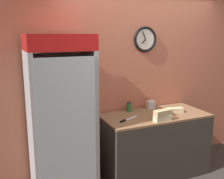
{
  "coord_description": "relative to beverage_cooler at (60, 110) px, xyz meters",
  "views": [
    {
      "loc": [
        -1.93,
        -2.06,
        1.99
      ],
      "look_at": [
        -0.65,
        0.91,
        1.29
      ],
      "focal_mm": 42.0,
      "sensor_mm": 36.0,
      "label": 1
    }
  ],
  "objects": [
    {
      "name": "sandwich_stack_bottom",
      "position": [
        1.24,
        -0.34,
        -0.16
      ],
      "size": [
        0.24,
        0.11,
        0.07
      ],
      "color": "beige",
      "rests_on": "prep_counter"
    },
    {
      "name": "sandwich_stack_middle",
      "position": [
        1.24,
        -0.34,
        -0.09
      ],
      "size": [
        0.24,
        0.12,
        0.07
      ],
      "color": "tan",
      "rests_on": "sandwich_stack_bottom"
    },
    {
      "name": "napkin_dispenser",
      "position": [
        1.4,
        0.21,
        -0.14
      ],
      "size": [
        0.11,
        0.09,
        0.12
      ],
      "color": "silver",
      "rests_on": "prep_counter"
    },
    {
      "name": "condiment_jar",
      "position": [
        1.05,
        0.21,
        -0.13
      ],
      "size": [
        0.07,
        0.07,
        0.14
      ],
      "color": "#336B38",
      "rests_on": "prep_counter"
    },
    {
      "name": "wall_back",
      "position": [
        1.31,
        0.35,
        0.27
      ],
      "size": [
        5.2,
        0.09,
        2.7
      ],
      "color": "#B7664C",
      "rests_on": "ground_plane"
    },
    {
      "name": "prep_counter",
      "position": [
        1.31,
        -0.06,
        -0.64
      ],
      "size": [
        1.48,
        0.71,
        0.89
      ],
      "color": "#332D28",
      "rests_on": "ground_plane"
    },
    {
      "name": "beverage_cooler",
      "position": [
        0.0,
        0.0,
        0.0
      ],
      "size": [
        0.73,
        0.69,
        1.98
      ],
      "color": "#B2B7BC",
      "rests_on": "ground_plane"
    },
    {
      "name": "chefs_knife",
      "position": [
        0.84,
        -0.13,
        -0.19
      ],
      "size": [
        0.33,
        0.2,
        0.02
      ],
      "color": "silver",
      "rests_on": "prep_counter"
    },
    {
      "name": "sandwich_flat_left",
      "position": [
        1.62,
        -0.1,
        -0.16
      ],
      "size": [
        0.24,
        0.14,
        0.07
      ],
      "color": "beige",
      "rests_on": "prep_counter"
    }
  ]
}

